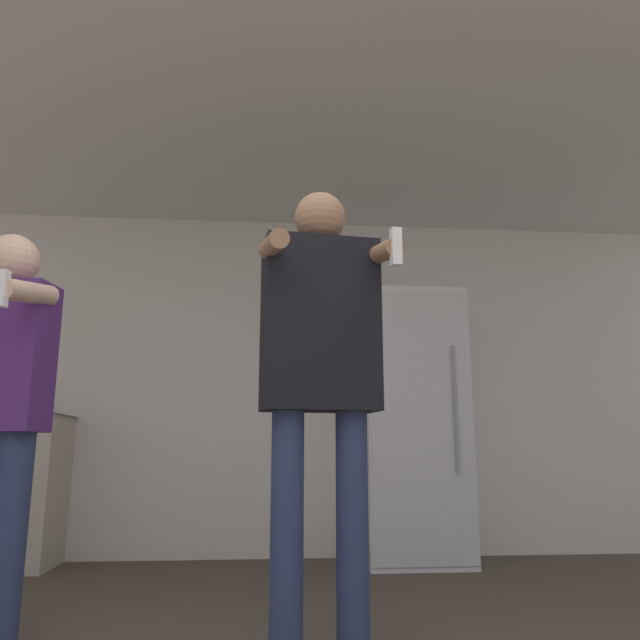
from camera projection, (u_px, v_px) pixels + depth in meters
name	position (u px, v px, depth m)	size (l,w,h in m)	color
wall_back	(253.00, 382.00, 4.74)	(7.00, 0.06, 2.55)	silver
ceiling_slab	(253.00, 107.00, 3.36)	(7.00, 3.85, 0.05)	silver
refrigerator	(411.00, 425.00, 4.43)	(0.71, 0.66, 1.88)	white
person_woman_foreground	(320.00, 365.00, 2.39)	(0.53, 0.47, 1.78)	navy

